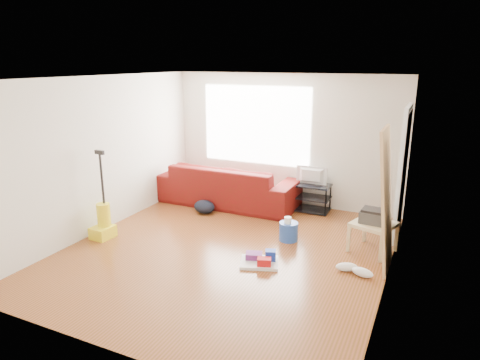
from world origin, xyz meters
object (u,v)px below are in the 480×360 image
at_px(sofa, 228,203).
at_px(backpack, 204,213).
at_px(side_table, 373,227).
at_px(vacuum, 103,222).
at_px(tv_stand, 310,197).
at_px(cleaning_tray, 261,260).
at_px(bucket, 288,240).

relative_size(sofa, backpack, 6.36).
height_order(side_table, vacuum, vacuum).
xyz_separation_m(tv_stand, vacuum, (-2.62, -2.59, -0.01)).
bearing_deg(sofa, vacuum, 65.52).
bearing_deg(cleaning_tray, sofa, 126.21).
height_order(cleaning_tray, backpack, cleaning_tray).
distance_m(sofa, cleaning_tray, 2.64).
xyz_separation_m(side_table, bucket, (-1.25, -0.14, -0.38)).
bearing_deg(backpack, side_table, 13.59).
relative_size(sofa, bucket, 9.23).
relative_size(cleaning_tray, backpack, 1.48).
relative_size(sofa, vacuum, 1.92).
relative_size(tv_stand, cleaning_tray, 1.19).
bearing_deg(tv_stand, cleaning_tray, -90.34).
bearing_deg(vacuum, cleaning_tray, 7.26).
bearing_deg(side_table, cleaning_tray, -141.21).
bearing_deg(bucket, sofa, 143.95).
bearing_deg(tv_stand, vacuum, -135.61).
bearing_deg(sofa, bucket, 143.95).
relative_size(sofa, tv_stand, 3.61).
distance_m(sofa, backpack, 0.68).
relative_size(side_table, bucket, 2.37).
height_order(sofa, vacuum, vacuum).
distance_m(tv_stand, bucket, 1.49).
bearing_deg(side_table, sofa, 159.89).
xyz_separation_m(sofa, cleaning_tray, (1.56, -2.13, 0.06)).
bearing_deg(side_table, bucket, -173.66).
distance_m(side_table, vacuum, 4.15).
bearing_deg(cleaning_tray, vacuum, -175.78).
xyz_separation_m(sofa, side_table, (2.89, -1.06, 0.38)).
relative_size(tv_stand, backpack, 1.76).
bearing_deg(tv_stand, backpack, -152.03).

